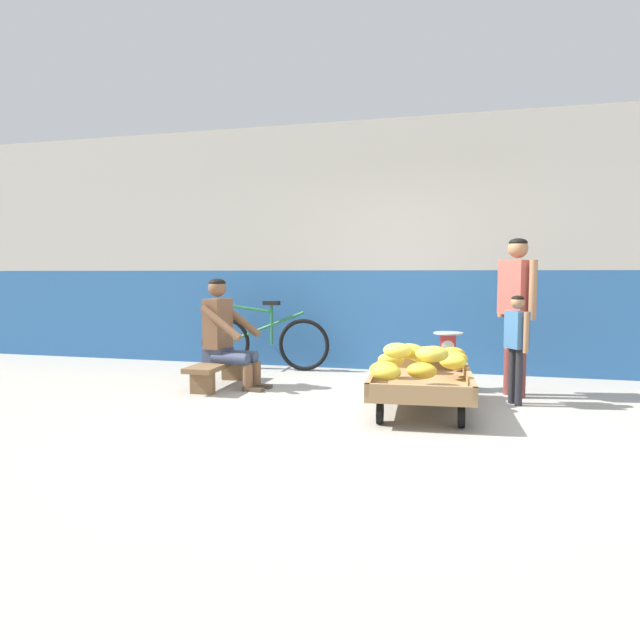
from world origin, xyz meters
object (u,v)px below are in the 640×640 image
Objects in this scene: banana_cart at (421,383)px; vendor_seated at (225,333)px; low_bench at (218,368)px; plastic_crate at (447,375)px; shopping_bag at (445,386)px; customer_adult at (517,299)px; customer_child at (517,337)px; bicycle_near_left at (264,341)px; weighing_scale at (448,346)px.

banana_cart is 2.17m from vendor_seated.
plastic_crate is (2.35, 0.45, -0.05)m from low_bench.
banana_cart reaches higher than shopping_bag.
low_bench is 0.38m from vendor_seated.
low_bench is at bearing -174.36° from customer_adult.
customer_child is (0.81, 0.46, 0.38)m from banana_cart.
bicycle_near_left is (0.08, 1.15, 0.15)m from low_bench.
bicycle_near_left is (-2.27, 0.71, -0.10)m from weighing_scale.
shopping_bag is (2.34, 0.02, -0.08)m from low_bench.
weighing_scale reaches higher than banana_cart.
weighing_scale is at bearing 166.58° from customer_adult.
customer_adult is at bearing 5.64° from low_bench.
shopping_bag is (-0.65, -0.28, -0.83)m from customer_adult.
customer_adult is at bearing 23.21° from shopping_bag.
low_bench is 2.39m from plastic_crate.
banana_cart is 1.36× the size of low_bench.
bicycle_near_left is at bearing 163.57° from customer_adult.
vendor_seated reaches higher than low_bench.
low_bench is 1.11× the size of customer_child.
low_bench is at bearing 165.82° from banana_cart.
plastic_crate is at bearing 90.00° from weighing_scale.
shopping_bag is at bearing -156.79° from customer_adult.
vendor_seated is 0.69× the size of bicycle_near_left.
banana_cart reaches higher than low_bench.
vendor_seated reaches higher than banana_cart.
shopping_bag is (2.26, 0.03, -0.45)m from vendor_seated.
customer_adult reaches higher than weighing_scale.
customer_adult reaches higher than shopping_bag.
bicycle_near_left is at bearing 162.73° from weighing_scale.
banana_cart is at bearing -107.58° from shopping_bag.
customer_adult is (2.91, -0.86, 0.60)m from bicycle_near_left.
customer_adult is at bearing -16.43° from bicycle_near_left.
customer_adult is (2.91, 0.31, 0.38)m from vendor_seated.
low_bench reaches higher than shopping_bag.
banana_cart is 1.38m from customer_adult.
low_bench is 2.34m from shopping_bag.
vendor_seated is 4.75× the size of shopping_bag.
weighing_scale is at bearing 79.40° from banana_cart.
low_bench is (-2.16, 0.55, -0.04)m from banana_cart.
customer_adult is 1.54× the size of customer_child.
weighing_scale is 0.20× the size of customer_adult.
shopping_bag is at bearing -26.74° from bicycle_near_left.
bicycle_near_left reaches higher than shopping_bag.
customer_child is at bearing -9.60° from shopping_bag.
weighing_scale is 0.84m from customer_child.
plastic_crate is at bearing 79.41° from banana_cart.
customer_adult reaches higher than plastic_crate.
plastic_crate reaches higher than shopping_bag.
low_bench is 4.60× the size of shopping_bag.
plastic_crate is at bearing 166.48° from customer_adult.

